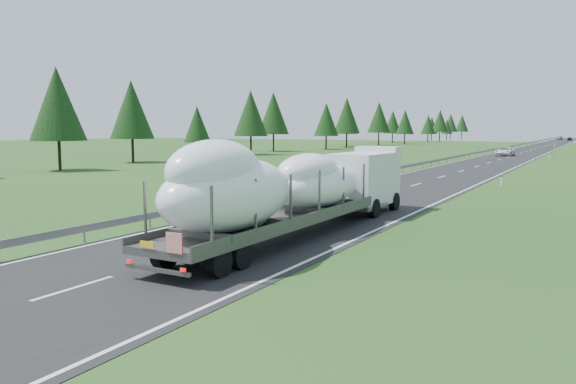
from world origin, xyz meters
The scene contains 10 objects.
ground centered at (0.00, 0.00, 0.00)m, with size 400.00×400.00×0.00m, color #204316.
road_surface centered at (0.00, 100.00, 0.01)m, with size 10.00×400.00×0.02m, color black.
guardrail centered at (-5.30, 99.94, 0.60)m, with size 0.10×400.00×0.76m.
marker_posts centered at (6.50, 155.00, 0.54)m, with size 0.13×350.08×1.00m.
highway_sign centered at (7.20, 80.00, 1.81)m, with size 0.08×0.90×2.60m.
tree_line_left centered at (-43.86, 112.17, 7.25)m, with size 14.65×286.71×12.59m.
boat_truck centered at (1.96, 1.52, 2.31)m, with size 3.23×20.24×4.47m.
distant_van centered at (-1.04, 85.31, 0.81)m, with size 2.68×5.81×1.61m, color silver.
distant_car_dark centered at (2.47, 234.06, 0.72)m, with size 1.69×4.20×1.43m, color black.
distant_car_blue centered at (-1.61, 244.95, 0.77)m, with size 1.63×4.68×1.54m, color #192047.
Camera 1 is at (13.76, -20.33, 4.84)m, focal length 35.00 mm.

